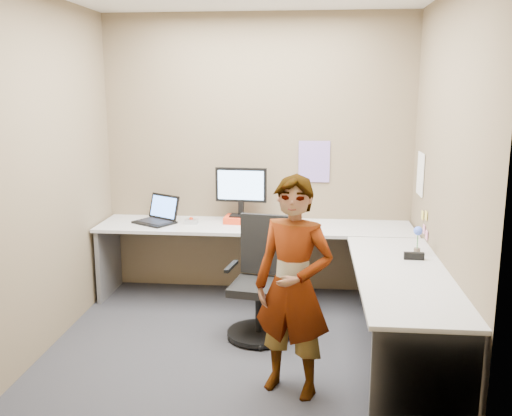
# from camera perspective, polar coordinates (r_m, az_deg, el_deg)

# --- Properties ---
(ground) EXTENTS (3.00, 3.00, 0.00)m
(ground) POSITION_cam_1_polar(r_m,az_deg,el_deg) (4.71, -1.35, -13.23)
(ground) COLOR #242529
(ground) RESTS_ON ground
(wall_back) EXTENTS (3.00, 0.00, 3.00)m
(wall_back) POSITION_cam_1_polar(r_m,az_deg,el_deg) (5.59, 0.18, 5.26)
(wall_back) COLOR brown
(wall_back) RESTS_ON ground
(wall_right) EXTENTS (0.00, 2.70, 2.70)m
(wall_right) POSITION_cam_1_polar(r_m,az_deg,el_deg) (4.39, 18.42, 2.79)
(wall_right) COLOR brown
(wall_right) RESTS_ON ground
(wall_left) EXTENTS (0.00, 2.70, 2.70)m
(wall_left) POSITION_cam_1_polar(r_m,az_deg,el_deg) (4.73, -19.82, 3.31)
(wall_left) COLOR brown
(wall_left) RESTS_ON ground
(desk) EXTENTS (2.98, 2.58, 0.73)m
(desk) POSITION_cam_1_polar(r_m,az_deg,el_deg) (4.83, 4.34, -5.12)
(desk) COLOR #BABABA
(desk) RESTS_ON ground
(paper_ream) EXTENTS (0.32, 0.25, 0.06)m
(paper_ream) POSITION_cam_1_polar(r_m,az_deg,el_deg) (5.48, -1.51, -1.15)
(paper_ream) COLOR red
(paper_ream) RESTS_ON desk
(monitor) EXTENTS (0.49, 0.16, 0.47)m
(monitor) POSITION_cam_1_polar(r_m,az_deg,el_deg) (5.43, -1.51, 2.04)
(monitor) COLOR black
(monitor) RESTS_ON paper_ream
(laptop) EXTENTS (0.47, 0.45, 0.26)m
(laptop) POSITION_cam_1_polar(r_m,az_deg,el_deg) (5.56, -9.72, -0.75)
(laptop) COLOR black
(laptop) RESTS_ON desk
(trackball_mouse) EXTENTS (0.12, 0.08, 0.07)m
(trackball_mouse) POSITION_cam_1_polar(r_m,az_deg,el_deg) (5.46, -6.48, -1.32)
(trackball_mouse) COLOR #B7B7BC
(trackball_mouse) RESTS_ON desk
(origami) EXTENTS (0.10, 0.10, 0.06)m
(origami) POSITION_cam_1_polar(r_m,az_deg,el_deg) (5.24, 2.30, -1.76)
(origami) COLOR white
(origami) RESTS_ON desk
(stapler) EXTENTS (0.15, 0.04, 0.05)m
(stapler) POSITION_cam_1_polar(r_m,az_deg,el_deg) (4.48, 15.52, -4.65)
(stapler) COLOR black
(stapler) RESTS_ON desk
(flower) EXTENTS (0.07, 0.07, 0.22)m
(flower) POSITION_cam_1_polar(r_m,az_deg,el_deg) (4.62, 15.88, -2.66)
(flower) COLOR brown
(flower) RESTS_ON desk
(calendar_purple) EXTENTS (0.30, 0.01, 0.40)m
(calendar_purple) POSITION_cam_1_polar(r_m,az_deg,el_deg) (5.56, 5.84, 4.64)
(calendar_purple) COLOR #846BB7
(calendar_purple) RESTS_ON wall_back
(calendar_white) EXTENTS (0.01, 0.28, 0.38)m
(calendar_white) POSITION_cam_1_polar(r_m,az_deg,el_deg) (5.27, 16.12, 3.28)
(calendar_white) COLOR white
(calendar_white) RESTS_ON wall_right
(sticky_note_a) EXTENTS (0.01, 0.07, 0.07)m
(sticky_note_a) POSITION_cam_1_polar(r_m,az_deg,el_deg) (4.99, 16.64, -0.73)
(sticky_note_a) COLOR #F2E059
(sticky_note_a) RESTS_ON wall_right
(sticky_note_b) EXTENTS (0.01, 0.07, 0.07)m
(sticky_note_b) POSITION_cam_1_polar(r_m,az_deg,el_deg) (5.06, 16.45, -2.04)
(sticky_note_b) COLOR pink
(sticky_note_b) RESTS_ON wall_right
(sticky_note_c) EXTENTS (0.01, 0.07, 0.07)m
(sticky_note_c) POSITION_cam_1_polar(r_m,az_deg,el_deg) (4.95, 16.69, -2.60)
(sticky_note_c) COLOR pink
(sticky_note_c) RESTS_ON wall_right
(sticky_note_d) EXTENTS (0.01, 0.07, 0.07)m
(sticky_note_d) POSITION_cam_1_polar(r_m,az_deg,el_deg) (5.14, 16.31, -0.69)
(sticky_note_d) COLOR #F2E059
(sticky_note_d) RESTS_ON wall_right
(office_chair) EXTENTS (0.53, 0.51, 0.97)m
(office_chair) POSITION_cam_1_polar(r_m,az_deg,el_deg) (4.68, 0.45, -8.10)
(office_chair) COLOR black
(office_chair) RESTS_ON ground
(person) EXTENTS (0.63, 0.52, 1.47)m
(person) POSITION_cam_1_polar(r_m,az_deg,el_deg) (3.74, 3.75, -7.91)
(person) COLOR #999399
(person) RESTS_ON ground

